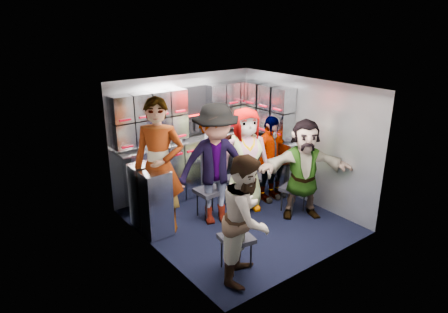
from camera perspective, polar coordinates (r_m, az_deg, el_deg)
floor at (r=6.31m, az=1.97°, el=-9.16°), size 3.00×3.00×0.00m
wall_back at (r=7.05m, az=-5.66°, el=3.12°), size 2.80×0.04×2.10m
wall_left at (r=5.17m, az=-10.03°, el=-3.31°), size 0.04×3.00×2.10m
wall_right at (r=6.82m, az=11.25°, el=2.26°), size 0.04×3.00×2.10m
ceiling at (r=5.62m, az=2.23°, el=9.99°), size 2.80×3.00×0.02m
cart_bank_back at (r=7.06m, az=-4.61°, el=-1.59°), size 2.68×0.38×0.99m
cart_bank_left at (r=5.94m, az=-10.45°, el=-6.09°), size 0.38×0.76×0.99m
counter at (r=6.89m, az=-4.73°, el=2.45°), size 2.68×0.42×0.03m
locker_bank_back at (r=6.81m, az=-5.11°, el=6.39°), size 2.68×0.28×0.82m
locker_bank_right at (r=7.07m, az=6.42°, el=6.82°), size 0.28×1.00×0.82m
right_cabinet at (r=7.28m, az=6.67°, el=-0.95°), size 0.28×1.20×1.00m
coffee_niche at (r=6.96m, az=-4.12°, el=6.53°), size 0.46×0.16×0.84m
red_latch_strip at (r=6.77m, az=-3.78°, el=0.97°), size 2.60×0.02×0.03m
jump_seat_near_left at (r=5.05m, az=1.79°, el=-11.86°), size 0.44×0.42×0.45m
jump_seat_mid_left at (r=6.27m, az=-2.11°, el=-5.14°), size 0.40×0.38×0.47m
jump_seat_center at (r=6.67m, az=1.99°, el=-3.41°), size 0.42×0.40×0.49m
jump_seat_mid_right at (r=7.03m, az=5.34°, el=-2.94°), size 0.34×0.32×0.40m
jump_seat_near_right at (r=6.53m, az=9.90°, el=-4.65°), size 0.45×0.44×0.44m
attendant_standing at (r=5.75m, az=-9.23°, el=-1.46°), size 0.86×0.84×1.99m
attendant_arc_a at (r=4.74m, az=3.22°, el=-8.78°), size 0.96×0.93×1.57m
attendant_arc_b at (r=5.93m, az=-1.16°, el=-1.19°), size 1.37×1.07×1.86m
attendant_arc_c at (r=6.39m, az=3.05°, el=-0.47°), size 0.96×0.79×1.69m
attendant_arc_d at (r=6.77m, az=6.46°, el=-0.36°), size 0.88×0.40×1.48m
attendant_arc_e at (r=6.27m, az=11.31°, el=-1.80°), size 1.48×1.19×1.58m
bottle_left at (r=6.39m, az=-11.21°, el=2.18°), size 0.06×0.06×0.27m
bottle_mid at (r=6.68m, az=-6.27°, el=3.21°), size 0.06×0.06×0.27m
bottle_right at (r=6.96m, az=-2.56°, el=3.86°), size 0.07×0.07×0.25m
cup_left at (r=6.58m, az=-8.05°, el=2.08°), size 0.07×0.07×0.10m
cup_right at (r=7.11m, az=-0.92°, el=3.60°), size 0.08×0.08×0.10m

